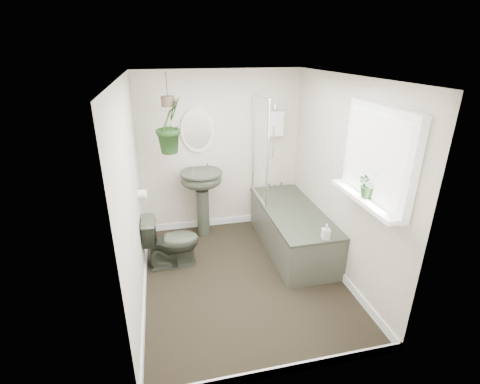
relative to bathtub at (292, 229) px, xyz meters
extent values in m
cube|color=black|center=(-0.80, -0.50, -0.30)|extent=(2.30, 2.80, 0.02)
cube|color=white|center=(-0.80, -0.50, 2.02)|extent=(2.30, 2.80, 0.02)
cube|color=silver|center=(-0.80, 0.91, 0.86)|extent=(2.30, 0.02, 2.30)
cube|color=silver|center=(-0.80, -1.91, 0.86)|extent=(2.30, 0.02, 2.30)
cube|color=silver|center=(-1.96, -0.50, 0.86)|extent=(0.02, 2.80, 2.30)
cube|color=silver|center=(0.36, -0.50, 0.86)|extent=(0.02, 2.80, 2.30)
cube|color=white|center=(-0.80, -0.50, -0.24)|extent=(2.30, 2.80, 0.10)
cube|color=white|center=(0.00, 0.84, 1.26)|extent=(0.20, 0.10, 0.35)
ellipsoid|color=silver|center=(-1.12, 0.87, 1.21)|extent=(0.46, 0.03, 0.62)
cylinder|color=black|center=(-1.52, 0.86, 1.11)|extent=(0.04, 0.04, 0.22)
cylinder|color=white|center=(-1.90, 0.20, 0.61)|extent=(0.11, 0.11, 0.11)
cube|color=white|center=(0.29, -1.20, 1.36)|extent=(0.08, 1.00, 0.90)
cube|color=white|center=(0.22, -1.20, 0.94)|extent=(0.18, 1.00, 0.04)
cube|color=white|center=(0.24, -1.20, 1.36)|extent=(0.01, 0.86, 0.76)
imported|color=#30362A|center=(-1.60, -0.05, 0.05)|extent=(0.67, 0.39, 0.68)
imported|color=black|center=(0.25, -1.20, 1.09)|extent=(0.25, 0.22, 0.26)
imported|color=black|center=(-1.50, 0.45, 1.39)|extent=(0.48, 0.49, 0.69)
imported|color=black|center=(0.08, -0.79, 0.38)|extent=(0.10, 0.10, 0.18)
cylinder|color=#3F3324|center=(-1.50, 0.45, 1.67)|extent=(0.16, 0.16, 0.12)
camera|label=1|loc=(-1.60, -3.87, 2.28)|focal=26.00mm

